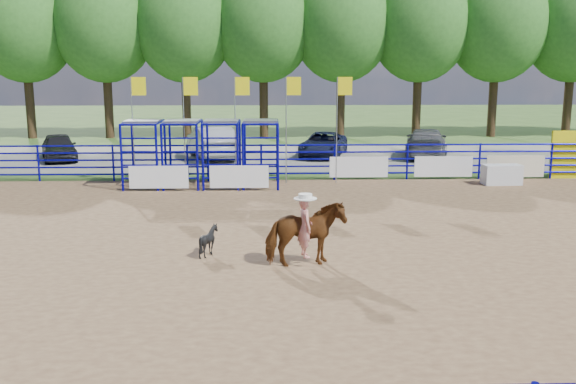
# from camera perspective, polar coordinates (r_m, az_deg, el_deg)

# --- Properties ---
(ground) EXTENTS (120.00, 120.00, 0.00)m
(ground) POSITION_cam_1_polar(r_m,az_deg,el_deg) (16.57, -2.76, -5.10)
(ground) COLOR #436327
(ground) RESTS_ON ground
(arena_dirt) EXTENTS (30.00, 20.00, 0.02)m
(arena_dirt) POSITION_cam_1_polar(r_m,az_deg,el_deg) (16.57, -2.76, -5.07)
(arena_dirt) COLOR olive
(arena_dirt) RESTS_ON ground
(gravel_strip) EXTENTS (40.00, 10.00, 0.01)m
(gravel_strip) POSITION_cam_1_polar(r_m,az_deg,el_deg) (33.23, -2.25, 3.17)
(gravel_strip) COLOR gray
(gravel_strip) RESTS_ON ground
(announcer_table) EXTENTS (1.50, 0.75, 0.78)m
(announcer_table) POSITION_cam_1_polar(r_m,az_deg,el_deg) (26.66, 18.47, 1.48)
(announcer_table) COLOR silver
(announcer_table) RESTS_ON arena_dirt
(horse_and_rider) EXTENTS (1.95, 1.20, 2.43)m
(horse_and_rider) POSITION_cam_1_polar(r_m,az_deg,el_deg) (14.94, 1.53, -3.37)
(horse_and_rider) COLOR #5F3313
(horse_and_rider) RESTS_ON arena_dirt
(calf) EXTENTS (0.86, 0.82, 0.74)m
(calf) POSITION_cam_1_polar(r_m,az_deg,el_deg) (16.02, -7.06, -4.30)
(calf) COLOR black
(calf) RESTS_ON arena_dirt
(car_a) EXTENTS (2.85, 4.17, 1.32)m
(car_a) POSITION_cam_1_polar(r_m,az_deg,el_deg) (33.83, -19.69, 3.80)
(car_a) COLOR black
(car_a) RESTS_ON gravel_strip
(car_b) EXTENTS (3.12, 5.23, 1.63)m
(car_b) POSITION_cam_1_polar(r_m,az_deg,el_deg) (32.73, -6.80, 4.43)
(car_b) COLOR gray
(car_b) RESTS_ON gravel_strip
(car_c) EXTENTS (3.07, 4.80, 1.23)m
(car_c) POSITION_cam_1_polar(r_m,az_deg,el_deg) (33.24, 3.16, 4.25)
(car_c) COLOR #161A37
(car_c) RESTS_ON gravel_strip
(car_d) EXTENTS (3.16, 5.35, 1.45)m
(car_d) POSITION_cam_1_polar(r_m,az_deg,el_deg) (33.77, 12.17, 4.31)
(car_d) COLOR #545456
(car_d) RESTS_ON gravel_strip
(perimeter_fence) EXTENTS (30.10, 20.10, 1.50)m
(perimeter_fence) POSITION_cam_1_polar(r_m,az_deg,el_deg) (16.38, -2.78, -2.59)
(perimeter_fence) COLOR #090693
(perimeter_fence) RESTS_ON ground
(chute_assembly) EXTENTS (19.32, 2.41, 4.20)m
(chute_assembly) POSITION_cam_1_polar(r_m,az_deg,el_deg) (25.07, -6.79, 3.36)
(chute_assembly) COLOR #090693
(chute_assembly) RESTS_ON ground
(treeline) EXTENTS (56.40, 6.40, 11.24)m
(treeline) POSITION_cam_1_polar(r_m,az_deg,el_deg) (42.00, -2.23, 15.15)
(treeline) COLOR #3F2B19
(treeline) RESTS_ON ground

